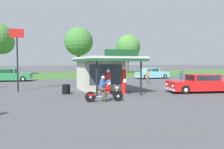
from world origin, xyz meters
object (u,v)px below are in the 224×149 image
object	(u,v)px
gas_pump_nearside	(108,84)
motorcycle_with_rider	(104,91)
parked_car_back_row_centre_right	(152,74)
parked_car_back_row_centre	(10,75)
bystander_admiring_sedan	(148,76)
spare_tire_stack	(66,89)
roadside_pole_sign	(17,49)
parked_car_back_row_left	(102,74)
bystander_leaning_by_kiosk	(181,78)
gas_pump_offside	(124,82)
featured_classic_sedan	(201,84)

from	to	relation	value
gas_pump_nearside	motorcycle_with_rider	bearing A→B (deg)	-116.28
gas_pump_nearside	parked_car_back_row_centre_right	distance (m)	17.69
parked_car_back_row_centre	motorcycle_with_rider	bearing A→B (deg)	-70.08
bystander_admiring_sedan	spare_tire_stack	bearing A→B (deg)	-152.76
roadside_pole_sign	parked_car_back_row_left	bearing A→B (deg)	45.11
bystander_leaning_by_kiosk	bystander_admiring_sedan	bearing A→B (deg)	122.67
gas_pump_nearside	roadside_pole_sign	xyz separation A→B (m)	(-6.16, 4.69, 2.59)
gas_pump_offside	parked_car_back_row_centre	world-z (taller)	gas_pump_offside
parked_car_back_row_centre	bystander_admiring_sedan	size ratio (longest dim) A/B	3.37
motorcycle_with_rider	bystander_leaning_by_kiosk	distance (m)	12.03
gas_pump_nearside	roadside_pole_sign	size ratio (longest dim) A/B	0.37
gas_pump_nearside	parked_car_back_row_left	distance (m)	16.10
gas_pump_offside	spare_tire_stack	size ratio (longest dim) A/B	2.93
gas_pump_offside	spare_tire_stack	world-z (taller)	gas_pump_offside
featured_classic_sedan	roadside_pole_sign	distance (m)	15.13
motorcycle_with_rider	parked_car_back_row_centre_right	size ratio (longest dim) A/B	0.46
spare_tire_stack	bystander_admiring_sedan	bearing A→B (deg)	27.24
featured_classic_sedan	parked_car_back_row_centre	distance (m)	22.52
parked_car_back_row_left	roadside_pole_sign	bearing A→B (deg)	-134.89
gas_pump_offside	parked_car_back_row_centre	bearing A→B (deg)	119.20
featured_classic_sedan	parked_car_back_row_left	distance (m)	16.60
motorcycle_with_rider	featured_classic_sedan	bearing A→B (deg)	8.61
parked_car_back_row_left	spare_tire_stack	world-z (taller)	parked_car_back_row_left
gas_pump_nearside	bystander_leaning_by_kiosk	xyz separation A→B (m)	(9.35, 3.81, -0.07)
roadside_pole_sign	gas_pump_nearside	bearing A→B (deg)	-37.33
motorcycle_with_rider	bystander_leaning_by_kiosk	world-z (taller)	motorcycle_with_rider
gas_pump_nearside	parked_car_back_row_left	size ratio (longest dim) A/B	0.34
gas_pump_offside	bystander_admiring_sedan	size ratio (longest dim) A/B	1.30
gas_pump_offside	bystander_leaning_by_kiosk	size ratio (longest dim) A/B	1.40
parked_car_back_row_left	parked_car_back_row_centre_right	xyz separation A→B (m)	(7.06, -2.09, -0.00)
bystander_admiring_sedan	spare_tire_stack	size ratio (longest dim) A/B	2.26
gas_pump_nearside	parked_car_back_row_centre	world-z (taller)	gas_pump_nearside
gas_pump_nearside	featured_classic_sedan	bearing A→B (deg)	-6.51
gas_pump_offside	spare_tire_stack	bearing A→B (deg)	153.95
parked_car_back_row_left	parked_car_back_row_centre_right	size ratio (longest dim) A/B	1.12
parked_car_back_row_centre_right	roadside_pole_sign	bearing A→B (deg)	-154.02
gas_pump_nearside	spare_tire_stack	distance (m)	3.34
featured_classic_sedan	parked_car_back_row_left	size ratio (longest dim) A/B	1.02
roadside_pole_sign	featured_classic_sedan	bearing A→B (deg)	-21.98
gas_pump_nearside	spare_tire_stack	bearing A→B (deg)	144.66
gas_pump_offside	parked_car_back_row_centre_right	world-z (taller)	gas_pump_offside
gas_pump_nearside	bystander_leaning_by_kiosk	distance (m)	10.09
motorcycle_with_rider	spare_tire_stack	world-z (taller)	motorcycle_with_rider
gas_pump_offside	parked_car_back_row_left	distance (m)	15.80
parked_car_back_row_centre_right	roadside_pole_sign	world-z (taller)	roadside_pole_sign
featured_classic_sedan	gas_pump_nearside	bearing A→B (deg)	173.49
roadside_pole_sign	spare_tire_stack	world-z (taller)	roadside_pole_sign
parked_car_back_row_left	motorcycle_with_rider	bearing A→B (deg)	-107.72
bystander_leaning_by_kiosk	bystander_admiring_sedan	xyz separation A→B (m)	(-2.07, 3.23, 0.06)
parked_car_back_row_left	parked_car_back_row_centre	size ratio (longest dim) A/B	1.02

